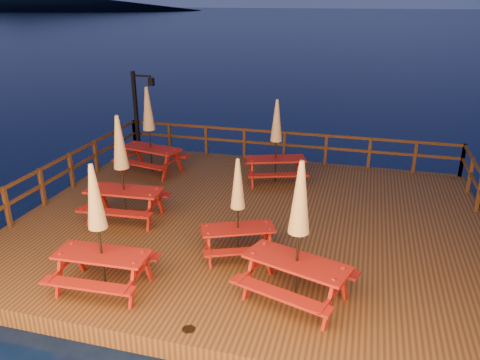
{
  "coord_description": "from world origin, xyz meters",
  "views": [
    {
      "loc": [
        2.66,
        -10.87,
        5.91
      ],
      "look_at": [
        -0.47,
        0.6,
        1.23
      ],
      "focal_mm": 35.0,
      "sensor_mm": 36.0,
      "label": 1
    }
  ],
  "objects_px": {
    "picnic_table_0": "(276,140)",
    "picnic_table_2": "(238,207)",
    "lamp_post": "(139,105)",
    "picnic_table_1": "(149,129)"
  },
  "relations": [
    {
      "from": "picnic_table_0",
      "to": "picnic_table_2",
      "type": "xyz_separation_m",
      "value": [
        0.07,
        -4.67,
        -0.16
      ]
    },
    {
      "from": "lamp_post",
      "to": "picnic_table_0",
      "type": "height_order",
      "value": "lamp_post"
    },
    {
      "from": "lamp_post",
      "to": "picnic_table_1",
      "type": "height_order",
      "value": "lamp_post"
    },
    {
      "from": "picnic_table_1",
      "to": "lamp_post",
      "type": "bearing_deg",
      "value": 135.78
    },
    {
      "from": "picnic_table_1",
      "to": "picnic_table_2",
      "type": "height_order",
      "value": "picnic_table_1"
    },
    {
      "from": "picnic_table_2",
      "to": "picnic_table_1",
      "type": "bearing_deg",
      "value": 109.71
    },
    {
      "from": "picnic_table_2",
      "to": "lamp_post",
      "type": "bearing_deg",
      "value": 106.95
    },
    {
      "from": "lamp_post",
      "to": "picnic_table_0",
      "type": "xyz_separation_m",
      "value": [
        5.48,
        -1.78,
        -0.42
      ]
    },
    {
      "from": "picnic_table_0",
      "to": "picnic_table_1",
      "type": "distance_m",
      "value": 4.16
    },
    {
      "from": "picnic_table_0",
      "to": "picnic_table_1",
      "type": "bearing_deg",
      "value": 163.97
    }
  ]
}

